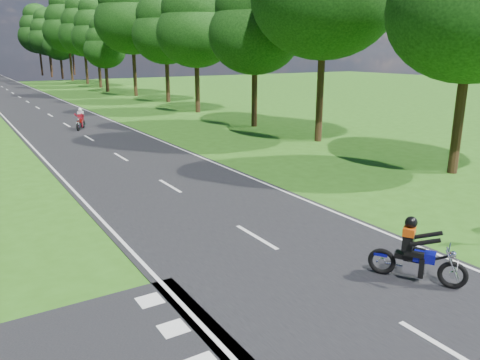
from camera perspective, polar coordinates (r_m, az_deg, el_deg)
ground at (r=11.71m, az=7.53°, el=-10.17°), size 160.00×160.00×0.00m
main_road at (r=58.71m, az=-25.30°, el=9.13°), size 7.00×140.00×0.02m
road_markings at (r=56.84m, az=-25.20°, el=8.99°), size 7.40×140.00×0.01m
treeline at (r=68.73m, az=-25.98°, el=16.70°), size 40.00×115.35×14.78m
rider_near_blue at (r=11.22m, az=20.89°, el=-7.94°), size 1.45×1.87×1.51m
rider_far_red at (r=32.78m, az=-18.91°, el=7.07°), size 1.25×1.72×1.38m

